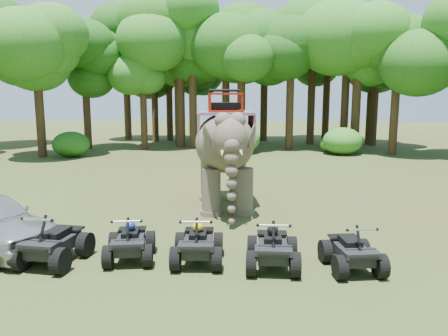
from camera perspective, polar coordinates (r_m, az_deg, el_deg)
The scene contains 28 objects.
ground at distance 12.09m, azimuth -0.37°, elevation -9.87°, with size 110.00×110.00×0.00m, color #47381E.
elephant at distance 15.52m, azimuth 0.17°, elevation 2.43°, with size 2.19×4.99×4.19m, color brown, non-canonical shape.
atv_0 at distance 11.35m, azimuth -21.41°, elevation -8.43°, with size 1.27×1.74×1.29m, color black, non-canonical shape.
atv_1 at distance 11.06m, azimuth -12.19°, elevation -8.80°, with size 1.14×1.57×1.16m, color black, non-canonical shape.
atv_2 at distance 10.66m, azimuth -3.45°, elevation -9.16°, with size 1.19×1.63×1.21m, color black, non-canonical shape.
atv_3 at distance 10.40m, azimuth 6.38°, elevation -9.63°, with size 1.21×1.65×1.23m, color black, non-canonical shape.
atv_4 at distance 10.64m, azimuth 16.40°, elevation -9.71°, with size 1.14×1.57×1.16m, color black, non-canonical shape.
tree_0 at distance 32.46m, azimuth 2.28°, elevation 11.10°, with size 6.85×6.85×9.79m, color #195114, non-canonical shape.
tree_1 at distance 32.45m, azimuth 8.64°, elevation 10.15°, with size 6.17×6.17×8.82m, color #195114, non-canonical shape.
tree_2 at distance 33.86m, azimuth 15.60°, elevation 10.06°, with size 6.32×6.32×9.02m, color #195114, non-canonical shape.
tree_3 at distance 31.49m, azimuth 21.52°, elevation 9.17°, with size 5.83×5.83×8.32m, color #195114, non-canonical shape.
tree_30 at distance 30.67m, azimuth -23.09°, elevation 9.27°, with size 5.97×5.97×8.53m, color #195114, non-canonical shape.
tree_31 at distance 34.06m, azimuth -17.58°, elevation 9.02°, with size 5.53×5.53×7.91m, color #195114, non-canonical shape.
tree_32 at distance 32.82m, azimuth -10.47°, elevation 8.08°, with size 4.56×4.56×6.51m, color #195114, non-canonical shape.
tree_33 at distance 33.05m, azimuth -4.11°, elevation 10.86°, with size 6.69×6.69×9.55m, color #195114, non-canonical shape.
tree_34 at distance 36.42m, azimuth 11.41°, elevation 11.06°, with size 7.11×7.11×10.16m, color #195114, non-canonical shape.
tree_35 at distance 33.85m, azimuth -5.73°, elevation 11.92°, with size 7.61×7.61×10.87m, color #195114, non-canonical shape.
tree_36 at distance 38.39m, azimuth -9.06°, elevation 9.73°, with size 5.89×5.89×8.41m, color #195114, non-canonical shape.
tree_37 at distance 34.50m, azimuth -6.01°, elevation 11.44°, with size 7.24×7.24×10.35m, color #195114, non-canonical shape.
tree_38 at distance 39.29m, azimuth 13.29°, elevation 10.69°, with size 6.94×6.94×9.91m, color #195114, non-canonical shape.
tree_39 at distance 40.45m, azimuth -12.61°, elevation 10.82°, with size 7.09×7.09×10.12m, color #195114, non-canonical shape.
tree_41 at distance 36.70m, azimuth 19.16°, elevation 9.68°, with size 6.19×6.19×8.85m, color #195114, non-canonical shape.
tree_42 at distance 37.46m, azimuth 18.64°, elevation 9.33°, with size 5.86×5.86×8.37m, color #195114, non-canonical shape.
tree_43 at distance 38.91m, azimuth -7.16°, elevation 9.51°, with size 5.64×5.64×8.06m, color #195114, non-canonical shape.
tree_44 at distance 33.85m, azimuth 0.24°, elevation 10.60°, with size 6.48×6.48×9.25m, color #195114, non-canonical shape.
tree_45 at distance 38.63m, azimuth 5.28°, elevation 11.39°, with size 7.38×7.38×10.54m, color #195114, non-canonical shape.
tree_46 at distance 39.68m, azimuth -4.21°, elevation 9.05°, with size 5.15×5.15×7.35m, color #195114, non-canonical shape.
tree_47 at distance 32.73m, azimuth 17.05°, elevation 11.57°, with size 7.56×7.56×10.79m, color #195114, non-canonical shape.
Camera 1 is at (0.80, -11.37, 4.03)m, focal length 35.00 mm.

